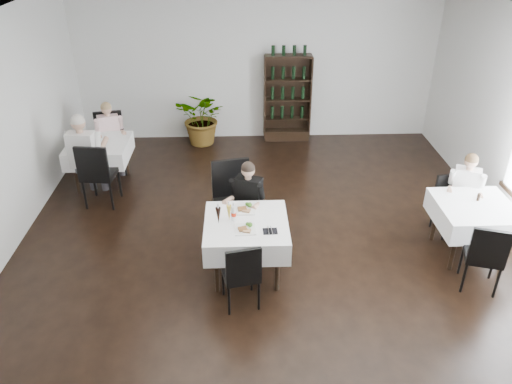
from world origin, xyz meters
TOP-DOWN VIEW (x-y plane):
  - room_shell at (0.00, 0.00)m, footprint 9.00×9.00m
  - wine_shelf at (0.60, 4.31)m, footprint 0.90×0.28m
  - main_table at (-0.30, 0.00)m, footprint 1.03×1.03m
  - left_table at (-2.70, 2.50)m, footprint 0.98×0.98m
  - right_table at (2.70, 0.30)m, footprint 0.98×0.98m
  - potted_tree at (-1.06, 4.15)m, footprint 1.24×1.17m
  - main_chair_far at (-0.47, 0.84)m, footprint 0.62×0.63m
  - main_chair_near at (-0.37, -0.64)m, footprint 0.48×0.49m
  - left_chair_far at (-2.64, 3.06)m, footprint 0.56×0.56m
  - left_chair_near at (-2.56, 1.77)m, footprint 0.54×0.54m
  - right_chair_far at (2.63, 0.89)m, footprint 0.45×0.46m
  - right_chair_near at (2.54, -0.44)m, footprint 0.54×0.54m
  - diner_main at (-0.28, 0.62)m, footprint 0.56×0.59m
  - diner_left_far at (-2.61, 3.01)m, footprint 0.55×0.58m
  - diner_left_near at (-2.77, 2.02)m, footprint 0.58×0.59m
  - diner_right_far at (2.77, 0.81)m, footprint 0.56×0.59m
  - plate_far at (-0.31, 0.28)m, footprint 0.28×0.28m
  - plate_near at (-0.31, -0.18)m, footprint 0.26×0.26m
  - pilsner_dark at (-0.64, -0.03)m, footprint 0.07×0.07m
  - pilsner_lager at (-0.51, 0.05)m, footprint 0.06×0.06m
  - coke_bottle at (-0.45, 0.05)m, footprint 0.06×0.06m
  - napkin_cutlery at (-0.02, -0.22)m, footprint 0.18×0.19m
  - pepper_mill at (2.77, 0.41)m, footprint 0.04×0.04m

SIDE VIEW (x-z plane):
  - right_chair_far at x=2.63m, z-range 0.06..0.92m
  - main_chair_near at x=-0.37m, z-range 0.06..0.96m
  - right_chair_near at x=2.54m, z-range 0.07..1.01m
  - potted_tree at x=-1.06m, z-range 0.00..1.10m
  - left_chair_far at x=-2.64m, z-range 0.07..1.13m
  - left_chair_near at x=-2.56m, z-range 0.08..1.15m
  - left_table at x=-2.70m, z-range 0.24..1.01m
  - right_table at x=2.70m, z-range 0.24..1.01m
  - main_table at x=-0.30m, z-range 0.24..1.01m
  - main_chair_far at x=-0.47m, z-range 0.08..1.23m
  - diner_right_far at x=2.77m, z-range 0.10..1.34m
  - diner_main at x=-0.28m, z-range 0.10..1.36m
  - diner_left_far at x=-2.61m, z-range 0.10..1.37m
  - napkin_cutlery at x=-0.02m, z-range 0.77..0.79m
  - plate_near at x=-0.31m, z-range 0.75..0.83m
  - plate_far at x=-0.31m, z-range 0.75..0.83m
  - pepper_mill at x=2.77m, z-range 0.77..0.87m
  - wine_shelf at x=0.60m, z-range -0.03..1.72m
  - diner_left_near at x=-2.77m, z-range 0.12..1.59m
  - coke_bottle at x=-0.45m, z-range 0.75..0.99m
  - pilsner_lager at x=-0.51m, z-range 0.75..1.01m
  - pilsner_dark at x=-0.64m, z-range 0.74..1.03m
  - room_shell at x=0.00m, z-range -3.00..6.00m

